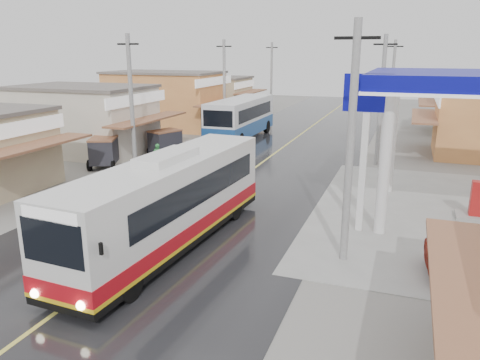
{
  "coord_description": "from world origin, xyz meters",
  "views": [
    {
      "loc": [
        8.71,
        -15.29,
        7.01
      ],
      "look_at": [
        2.58,
        1.65,
        2.03
      ],
      "focal_mm": 35.0,
      "sensor_mm": 36.0,
      "label": 1
    }
  ],
  "objects_px": {
    "cyclist": "(160,164)",
    "tricycle_far": "(104,150)",
    "coach_bus": "(170,202)",
    "tricycle_near": "(165,141)",
    "tyre_stack": "(87,184)",
    "second_bus": "(241,118)"
  },
  "relations": [
    {
      "from": "second_bus",
      "to": "tricycle_far",
      "type": "bearing_deg",
      "value": -110.51
    },
    {
      "from": "second_bus",
      "to": "tricycle_near",
      "type": "xyz_separation_m",
      "value": [
        -2.87,
        -7.63,
        -0.76
      ]
    },
    {
      "from": "tyre_stack",
      "to": "cyclist",
      "type": "bearing_deg",
      "value": 58.87
    },
    {
      "from": "cyclist",
      "to": "tyre_stack",
      "type": "distance_m",
      "value": 4.43
    },
    {
      "from": "coach_bus",
      "to": "cyclist",
      "type": "height_order",
      "value": "coach_bus"
    },
    {
      "from": "cyclist",
      "to": "tyre_stack",
      "type": "relative_size",
      "value": 2.36
    },
    {
      "from": "cyclist",
      "to": "tricycle_near",
      "type": "height_order",
      "value": "cyclist"
    },
    {
      "from": "tricycle_near",
      "to": "tyre_stack",
      "type": "relative_size",
      "value": 3.36
    },
    {
      "from": "cyclist",
      "to": "tyre_stack",
      "type": "height_order",
      "value": "cyclist"
    },
    {
      "from": "second_bus",
      "to": "cyclist",
      "type": "distance_m",
      "value": 12.54
    },
    {
      "from": "coach_bus",
      "to": "second_bus",
      "type": "bearing_deg",
      "value": 106.64
    },
    {
      "from": "coach_bus",
      "to": "tricycle_near",
      "type": "distance_m",
      "value": 16.08
    },
    {
      "from": "second_bus",
      "to": "tricycle_near",
      "type": "height_order",
      "value": "second_bus"
    },
    {
      "from": "second_bus",
      "to": "tyre_stack",
      "type": "relative_size",
      "value": 12.46
    },
    {
      "from": "tricycle_far",
      "to": "coach_bus",
      "type": "bearing_deg",
      "value": -68.09
    },
    {
      "from": "tricycle_near",
      "to": "tyre_stack",
      "type": "height_order",
      "value": "tricycle_near"
    },
    {
      "from": "coach_bus",
      "to": "tricycle_far",
      "type": "xyz_separation_m",
      "value": [
        -9.64,
        9.41,
        -0.62
      ]
    },
    {
      "from": "coach_bus",
      "to": "tricycle_near",
      "type": "relative_size",
      "value": 4.33
    },
    {
      "from": "tricycle_near",
      "to": "cyclist",
      "type": "bearing_deg",
      "value": -42.24
    },
    {
      "from": "tricycle_far",
      "to": "cyclist",
      "type": "bearing_deg",
      "value": -27.66
    },
    {
      "from": "cyclist",
      "to": "tricycle_far",
      "type": "xyz_separation_m",
      "value": [
        -4.02,
        0.27,
        0.48
      ]
    },
    {
      "from": "tyre_stack",
      "to": "second_bus",
      "type": "bearing_deg",
      "value": 80.01
    }
  ]
}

